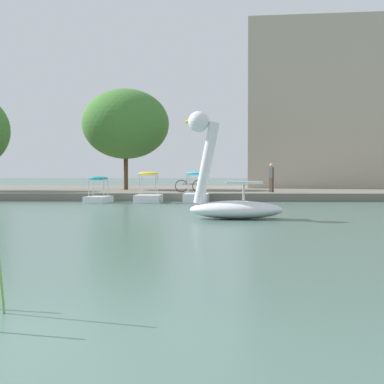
# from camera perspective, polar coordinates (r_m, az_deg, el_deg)

# --- Properties ---
(shore_bank_far) EXTENTS (158.85, 21.43, 0.44)m
(shore_bank_far) POSITION_cam_1_polar(r_m,az_deg,el_deg) (40.71, -1.42, 0.07)
(shore_bank_far) COLOR #6B665B
(shore_bank_far) RESTS_ON ground_plane
(swan_boat) EXTENTS (3.27, 1.46, 3.54)m
(swan_boat) POSITION_cam_1_polar(r_m,az_deg,el_deg) (18.42, 3.79, -0.23)
(swan_boat) COLOR white
(swan_boat) RESTS_ON ground_plane
(pedal_boat_cyan) EXTENTS (1.33, 2.27, 1.61)m
(pedal_boat_cyan) POSITION_cam_1_polar(r_m,az_deg,el_deg) (28.76, 0.45, -0.18)
(pedal_boat_cyan) COLOR white
(pedal_boat_cyan) RESTS_ON ground_plane
(pedal_boat_yellow) EXTENTS (1.33, 2.06, 1.60)m
(pedal_boat_yellow) POSITION_cam_1_polar(r_m,az_deg,el_deg) (28.74, -4.45, -0.24)
(pedal_boat_yellow) COLOR white
(pedal_boat_yellow) RESTS_ON ground_plane
(pedal_boat_teal) EXTENTS (1.29, 1.93, 1.36)m
(pedal_boat_teal) POSITION_cam_1_polar(r_m,az_deg,el_deg) (29.09, -9.51, -0.32)
(pedal_boat_teal) COLOR white
(pedal_boat_teal) RESTS_ON ground_plane
(tree_sapling_by_fence) EXTENTS (6.96, 6.58, 6.70)m
(tree_sapling_by_fence) POSITION_cam_1_polar(r_m,az_deg,el_deg) (37.67, -6.77, 6.90)
(tree_sapling_by_fence) COLOR #4C3823
(tree_sapling_by_fence) RESTS_ON shore_bank_far
(person_on_path) EXTENTS (0.30, 0.30, 1.65)m
(person_on_path) POSITION_cam_1_polar(r_m,az_deg,el_deg) (32.41, 8.10, 1.54)
(person_on_path) COLOR #47382D
(person_on_path) RESTS_ON shore_bank_far
(bicycle_parked) EXTENTS (1.68, 0.25, 0.72)m
(bicycle_parked) POSITION_cam_1_polar(r_m,az_deg,el_deg) (31.80, -0.22, 0.62)
(bicycle_parked) COLOR black
(bicycle_parked) RESTS_ON shore_bank_far
(apartment_block) EXTENTS (15.04, 10.23, 12.50)m
(apartment_block) POSITION_cam_1_polar(r_m,az_deg,el_deg) (46.22, 14.82, 8.25)
(apartment_block) COLOR #B2A893
(apartment_block) RESTS_ON shore_bank_far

